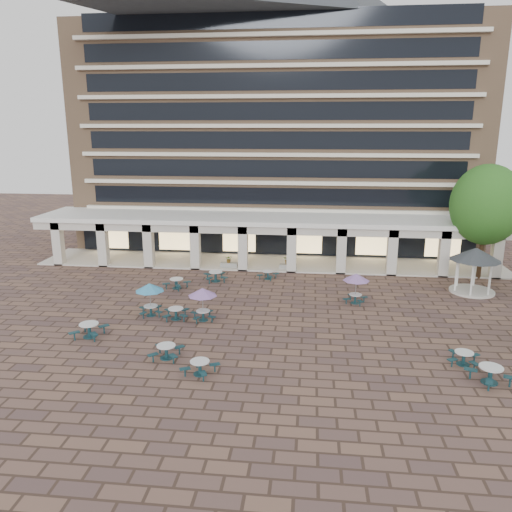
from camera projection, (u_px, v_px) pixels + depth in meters
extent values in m
plane|color=brown|center=(250.00, 325.00, 31.63)|extent=(120.00, 120.00, 0.00)
cube|color=#9E7959|center=(278.00, 139.00, 53.43)|extent=(40.00, 15.00, 22.00)
cube|color=beige|center=(272.00, 210.00, 47.59)|extent=(36.80, 0.50, 0.35)
cube|color=black|center=(273.00, 196.00, 47.49)|extent=(35.20, 0.05, 1.60)
cube|color=beige|center=(273.00, 183.00, 46.95)|extent=(36.80, 0.50, 0.35)
cube|color=black|center=(273.00, 169.00, 46.84)|extent=(35.20, 0.05, 1.60)
cube|color=beige|center=(273.00, 155.00, 46.30)|extent=(36.80, 0.50, 0.35)
cube|color=black|center=(273.00, 140.00, 46.20)|extent=(35.20, 0.05, 1.60)
cube|color=beige|center=(273.00, 126.00, 45.65)|extent=(36.80, 0.50, 0.35)
cube|color=black|center=(273.00, 111.00, 45.55)|extent=(35.20, 0.05, 1.60)
cube|color=beige|center=(273.00, 96.00, 45.00)|extent=(36.80, 0.50, 0.35)
cube|color=black|center=(274.00, 81.00, 44.90)|extent=(35.20, 0.05, 1.60)
cube|color=beige|center=(273.00, 65.00, 44.35)|extent=(36.80, 0.50, 0.35)
cube|color=black|center=(274.00, 50.00, 44.25)|extent=(35.20, 0.05, 1.60)
cube|color=beige|center=(274.00, 34.00, 43.71)|extent=(36.80, 0.50, 0.35)
cube|color=black|center=(274.00, 18.00, 43.60)|extent=(35.20, 0.05, 1.60)
cube|color=white|center=(270.00, 218.00, 45.02)|extent=(42.00, 6.60, 0.40)
cube|color=beige|center=(267.00, 229.00, 42.39)|extent=(42.00, 0.30, 0.90)
cube|color=black|center=(272.00, 238.00, 48.22)|extent=(38.00, 0.15, 3.20)
cube|color=beige|center=(270.00, 262.00, 46.05)|extent=(42.00, 6.00, 0.12)
cube|color=beige|center=(58.00, 243.00, 45.09)|extent=(0.80, 0.80, 4.00)
cube|color=beige|center=(103.00, 244.00, 44.64)|extent=(0.80, 0.80, 4.00)
cube|color=beige|center=(149.00, 245.00, 44.19)|extent=(0.80, 0.80, 4.00)
cube|color=beige|center=(195.00, 247.00, 43.74)|extent=(0.80, 0.80, 4.00)
cube|color=beige|center=(243.00, 248.00, 43.29)|extent=(0.80, 0.80, 4.00)
cube|color=beige|center=(292.00, 249.00, 42.84)|extent=(0.80, 0.80, 4.00)
cube|color=beige|center=(341.00, 250.00, 42.39)|extent=(0.80, 0.80, 4.00)
cube|color=beige|center=(392.00, 252.00, 41.94)|extent=(0.80, 0.80, 4.00)
cube|color=beige|center=(444.00, 253.00, 41.49)|extent=(0.80, 0.80, 4.00)
cube|color=beige|center=(497.00, 255.00, 41.04)|extent=(0.80, 0.80, 4.00)
cube|color=#FFD88C|center=(112.00, 236.00, 49.83)|extent=(3.20, 0.08, 2.40)
cube|color=#FFD88C|center=(175.00, 238.00, 49.15)|extent=(3.20, 0.08, 2.40)
cube|color=#FFD88C|center=(239.00, 239.00, 48.47)|extent=(3.20, 0.08, 2.40)
cube|color=#FFD88C|center=(305.00, 241.00, 47.78)|extent=(3.20, 0.08, 2.40)
cube|color=#FFD88C|center=(373.00, 243.00, 47.10)|extent=(3.20, 0.08, 2.40)
cube|color=#FFD88C|center=(443.00, 244.00, 46.42)|extent=(3.20, 0.08, 2.40)
cylinder|color=#163B42|center=(90.00, 336.00, 29.79)|extent=(0.79, 0.79, 0.05)
cylinder|color=#163B42|center=(89.00, 331.00, 29.70)|extent=(0.20, 0.20, 0.74)
cylinder|color=silver|center=(89.00, 324.00, 29.59)|extent=(1.13, 1.13, 0.06)
cube|color=#163B42|center=(104.00, 326.00, 30.16)|extent=(0.67, 0.65, 0.06)
cylinder|color=#163B42|center=(104.00, 330.00, 30.23)|extent=(0.09, 0.09, 0.47)
cube|color=#163B42|center=(85.00, 325.00, 30.36)|extent=(0.65, 0.67, 0.06)
cylinder|color=#163B42|center=(85.00, 328.00, 30.43)|extent=(0.09, 0.09, 0.47)
cube|color=#163B42|center=(74.00, 333.00, 29.17)|extent=(0.67, 0.65, 0.06)
cylinder|color=#163B42|center=(75.00, 337.00, 29.24)|extent=(0.09, 0.09, 0.47)
cube|color=#163B42|center=(94.00, 334.00, 28.98)|extent=(0.65, 0.67, 0.06)
cylinder|color=#163B42|center=(94.00, 338.00, 29.04)|extent=(0.09, 0.09, 0.47)
cylinder|color=#163B42|center=(167.00, 358.00, 27.02)|extent=(0.71, 0.71, 0.04)
cylinder|color=#163B42|center=(166.00, 353.00, 26.94)|extent=(0.18, 0.18, 0.67)
cylinder|color=silver|center=(166.00, 346.00, 26.84)|extent=(1.01, 1.01, 0.05)
cube|color=#163B42|center=(179.00, 347.00, 27.38)|extent=(0.60, 0.59, 0.05)
cylinder|color=#163B42|center=(179.00, 351.00, 27.44)|extent=(0.08, 0.08, 0.43)
cube|color=#163B42|center=(160.00, 346.00, 27.53)|extent=(0.59, 0.60, 0.05)
cylinder|color=#163B42|center=(160.00, 350.00, 27.58)|extent=(0.08, 0.08, 0.43)
cube|color=#163B42|center=(153.00, 355.00, 26.46)|extent=(0.60, 0.59, 0.05)
cylinder|color=#163B42|center=(153.00, 359.00, 26.51)|extent=(0.08, 0.08, 0.43)
cube|color=#163B42|center=(173.00, 356.00, 26.31)|extent=(0.59, 0.60, 0.05)
cylinder|color=#163B42|center=(173.00, 360.00, 26.37)|extent=(0.08, 0.08, 0.43)
cylinder|color=#163B42|center=(200.00, 374.00, 25.27)|extent=(0.69, 0.69, 0.04)
cylinder|color=#163B42|center=(200.00, 368.00, 25.19)|extent=(0.18, 0.18, 0.65)
cylinder|color=silver|center=(200.00, 361.00, 25.10)|extent=(0.98, 0.98, 0.05)
cube|color=#163B42|center=(215.00, 364.00, 25.40)|extent=(0.61, 0.48, 0.05)
cylinder|color=#163B42|center=(215.00, 368.00, 25.46)|extent=(0.08, 0.08, 0.41)
cube|color=#163B42|center=(197.00, 360.00, 25.87)|extent=(0.48, 0.61, 0.05)
cylinder|color=#163B42|center=(197.00, 364.00, 25.93)|extent=(0.08, 0.08, 0.41)
cube|color=#163B42|center=(185.00, 369.00, 24.93)|extent=(0.61, 0.48, 0.05)
cylinder|color=#163B42|center=(185.00, 373.00, 24.99)|extent=(0.08, 0.08, 0.41)
cube|color=#163B42|center=(203.00, 373.00, 24.46)|extent=(0.48, 0.61, 0.05)
cylinder|color=#163B42|center=(203.00, 377.00, 24.52)|extent=(0.08, 0.08, 0.41)
cylinder|color=#163B42|center=(463.00, 364.00, 26.31)|extent=(0.67, 0.67, 0.04)
cylinder|color=#163B42|center=(463.00, 359.00, 26.23)|extent=(0.17, 0.17, 0.63)
cylinder|color=silver|center=(464.00, 352.00, 26.14)|extent=(0.96, 0.96, 0.05)
cube|color=#163B42|center=(475.00, 355.00, 26.47)|extent=(0.59, 0.48, 0.05)
cylinder|color=#163B42|center=(474.00, 359.00, 26.52)|extent=(0.08, 0.08, 0.40)
cube|color=#163B42|center=(453.00, 351.00, 26.88)|extent=(0.48, 0.59, 0.05)
cylinder|color=#163B42|center=(453.00, 355.00, 26.93)|extent=(0.08, 0.08, 0.40)
cube|color=#163B42|center=(452.00, 359.00, 25.94)|extent=(0.59, 0.48, 0.05)
cylinder|color=#163B42|center=(452.00, 363.00, 26.00)|extent=(0.08, 0.08, 0.40)
cube|color=#163B42|center=(475.00, 363.00, 25.53)|extent=(0.48, 0.59, 0.05)
cylinder|color=#163B42|center=(474.00, 367.00, 25.59)|extent=(0.08, 0.08, 0.40)
cylinder|color=#163B42|center=(151.00, 315.00, 33.20)|extent=(0.64, 0.64, 0.04)
cylinder|color=#163B42|center=(151.00, 311.00, 33.13)|extent=(0.16, 0.16, 0.60)
cylinder|color=silver|center=(151.00, 306.00, 33.03)|extent=(0.92, 0.92, 0.05)
cube|color=#163B42|center=(158.00, 307.00, 33.69)|extent=(0.45, 0.56, 0.05)
cylinder|color=#163B42|center=(158.00, 309.00, 33.74)|extent=(0.07, 0.07, 0.38)
cube|color=#163B42|center=(143.00, 308.00, 33.47)|extent=(0.56, 0.45, 0.05)
cylinder|color=#163B42|center=(143.00, 311.00, 33.52)|extent=(0.07, 0.07, 0.38)
cube|color=#163B42|center=(143.00, 313.00, 32.51)|extent=(0.45, 0.56, 0.05)
cylinder|color=#163B42|center=(143.00, 316.00, 32.57)|extent=(0.07, 0.07, 0.38)
cube|color=#163B42|center=(159.00, 312.00, 32.73)|extent=(0.56, 0.45, 0.05)
cylinder|color=#163B42|center=(159.00, 315.00, 32.79)|extent=(0.07, 0.07, 0.38)
cylinder|color=gray|center=(150.00, 300.00, 32.93)|extent=(0.05, 0.05, 2.20)
cone|color=teal|center=(150.00, 287.00, 32.71)|extent=(1.92, 1.92, 0.50)
cylinder|color=#163B42|center=(203.00, 320.00, 32.35)|extent=(0.63, 0.63, 0.04)
cylinder|color=#163B42|center=(203.00, 316.00, 32.28)|extent=(0.16, 0.16, 0.59)
cylinder|color=silver|center=(203.00, 311.00, 32.19)|extent=(0.90, 0.90, 0.04)
cube|color=#163B42|center=(210.00, 311.00, 32.83)|extent=(0.43, 0.55, 0.04)
cylinder|color=#163B42|center=(210.00, 314.00, 32.88)|extent=(0.07, 0.07, 0.38)
cube|color=#163B42|center=(195.00, 313.00, 32.60)|extent=(0.55, 0.43, 0.04)
cylinder|color=#163B42|center=(195.00, 316.00, 32.65)|extent=(0.07, 0.07, 0.38)
cube|color=#163B42|center=(197.00, 318.00, 31.67)|extent=(0.43, 0.55, 0.04)
cylinder|color=#163B42|center=(197.00, 321.00, 31.72)|extent=(0.07, 0.07, 0.38)
cube|color=#163B42|center=(212.00, 317.00, 31.90)|extent=(0.55, 0.43, 0.04)
cylinder|color=#163B42|center=(212.00, 320.00, 31.95)|extent=(0.07, 0.07, 0.38)
cylinder|color=gray|center=(203.00, 305.00, 32.08)|extent=(0.04, 0.04, 2.15)
cone|color=#8A62A7|center=(203.00, 292.00, 31.87)|extent=(1.88, 1.88, 0.49)
cylinder|color=#163B42|center=(489.00, 382.00, 24.43)|extent=(0.80, 0.80, 0.05)
cylinder|color=#163B42|center=(490.00, 376.00, 24.34)|extent=(0.20, 0.20, 0.75)
cylinder|color=silver|center=(491.00, 367.00, 24.22)|extent=(1.14, 1.14, 0.06)
cube|color=#163B42|center=(491.00, 366.00, 25.07)|extent=(0.52, 0.70, 0.06)
cylinder|color=#163B42|center=(491.00, 371.00, 25.13)|extent=(0.09, 0.09, 0.48)
cube|color=#163B42|center=(471.00, 369.00, 24.70)|extent=(0.70, 0.52, 0.06)
cylinder|color=#163B42|center=(470.00, 374.00, 24.77)|extent=(0.09, 0.09, 0.48)
cube|color=#163B42|center=(489.00, 381.00, 23.54)|extent=(0.52, 0.70, 0.06)
cylinder|color=#163B42|center=(489.00, 386.00, 23.61)|extent=(0.09, 0.09, 0.48)
cube|color=#163B42|center=(511.00, 377.00, 23.91)|extent=(0.70, 0.52, 0.06)
cylinder|color=#163B42|center=(510.00, 382.00, 23.98)|extent=(0.09, 0.09, 0.48)
cylinder|color=#163B42|center=(176.00, 319.00, 32.57)|extent=(0.69, 0.69, 0.04)
cylinder|color=#163B42|center=(176.00, 314.00, 32.50)|extent=(0.18, 0.18, 0.65)
cylinder|color=silver|center=(176.00, 309.00, 32.40)|extent=(0.99, 0.99, 0.05)
cube|color=#163B42|center=(185.00, 310.00, 33.03)|extent=(0.54, 0.60, 0.05)
cylinder|color=#163B42|center=(185.00, 313.00, 33.09)|extent=(0.08, 0.08, 0.42)
cube|color=#163B42|center=(168.00, 310.00, 32.97)|extent=(0.60, 0.54, 0.05)
cylinder|color=#163B42|center=(169.00, 313.00, 33.02)|extent=(0.08, 0.08, 0.42)
cube|color=#163B42|center=(167.00, 316.00, 31.91)|extent=(0.54, 0.60, 0.05)
cylinder|color=#163B42|center=(167.00, 319.00, 31.97)|extent=(0.08, 0.08, 0.42)
cube|color=#163B42|center=(184.00, 316.00, 31.98)|extent=(0.60, 0.54, 0.05)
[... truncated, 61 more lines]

